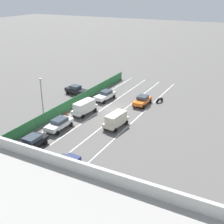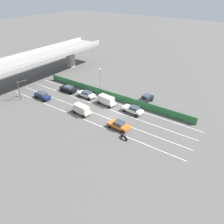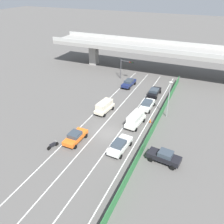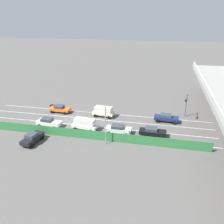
% 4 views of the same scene
% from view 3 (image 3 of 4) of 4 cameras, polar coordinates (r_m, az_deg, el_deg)
% --- Properties ---
extents(ground_plane, '(300.00, 300.00, 0.00)m').
position_cam_3_polar(ground_plane, '(37.03, -1.07, -5.22)').
color(ground_plane, '#565451').
extents(lane_line_left_edge, '(0.14, 45.68, 0.01)m').
position_cam_3_polar(lane_line_left_edge, '(42.54, -4.27, -0.26)').
color(lane_line_left_edge, silver).
rests_on(lane_line_left_edge, ground).
extents(lane_line_mid_left, '(0.14, 45.68, 0.01)m').
position_cam_3_polar(lane_line_mid_left, '(41.29, -0.29, -1.17)').
color(lane_line_mid_left, silver).
rests_on(lane_line_mid_left, ground).
extents(lane_line_mid_right, '(0.14, 45.68, 0.01)m').
position_cam_3_polar(lane_line_mid_right, '(40.26, 3.93, -2.13)').
color(lane_line_mid_right, silver).
rests_on(lane_line_mid_right, ground).
extents(lane_line_right_edge, '(0.14, 45.68, 0.01)m').
position_cam_3_polar(lane_line_right_edge, '(39.47, 8.34, -3.12)').
color(lane_line_right_edge, silver).
rests_on(lane_line_right_edge, ground).
extents(elevated_overpass, '(56.28, 8.63, 7.50)m').
position_cam_3_polar(elevated_overpass, '(60.55, 11.17, 14.56)').
color(elevated_overpass, gray).
rests_on(elevated_overpass, ground).
extents(green_fence, '(0.10, 41.78, 1.67)m').
position_cam_3_polar(green_fence, '(38.73, 10.70, -2.59)').
color(green_fence, '#2D753D').
rests_on(green_fence, ground).
extents(car_sedan_black, '(2.10, 4.68, 1.59)m').
position_cam_3_polar(car_sedan_black, '(49.25, 10.26, 4.87)').
color(car_sedan_black, black).
rests_on(car_sedan_black, ground).
extents(car_sedan_white, '(2.32, 4.82, 1.65)m').
position_cam_3_polar(car_sedan_white, '(33.14, 1.96, -8.08)').
color(car_sedan_white, white).
rests_on(car_sedan_white, ground).
extents(car_sedan_navy, '(2.18, 4.80, 1.59)m').
position_cam_3_polar(car_sedan_navy, '(52.99, 4.12, 7.12)').
color(car_sedan_navy, navy).
rests_on(car_sedan_navy, ground).
extents(car_hatchback_white, '(2.10, 4.59, 1.59)m').
position_cam_3_polar(car_hatchback_white, '(43.94, 8.59, 1.84)').
color(car_hatchback_white, silver).
rests_on(car_hatchback_white, ground).
extents(car_taxi_orange, '(2.10, 4.45, 1.62)m').
position_cam_3_polar(car_taxi_orange, '(35.20, -8.94, -5.96)').
color(car_taxi_orange, orange).
rests_on(car_taxi_orange, ground).
extents(car_van_cream, '(2.39, 4.54, 2.09)m').
position_cam_3_polar(car_van_cream, '(42.18, -1.88, 1.39)').
color(car_van_cream, beige).
rests_on(car_van_cream, ground).
extents(car_van_white, '(2.42, 4.81, 2.14)m').
position_cam_3_polar(car_van_white, '(38.55, 5.73, -1.67)').
color(car_van_white, silver).
rests_on(car_van_white, ground).
extents(motorcycle, '(0.82, 1.88, 0.93)m').
position_cam_3_polar(motorcycle, '(34.89, -14.26, -7.85)').
color(motorcycle, black).
rests_on(motorcycle, ground).
extents(parked_sedan_dark, '(4.53, 2.38, 1.74)m').
position_cam_3_polar(parked_sedan_dark, '(31.96, 12.64, -10.52)').
color(parked_sedan_dark, black).
rests_on(parked_sedan_dark, ground).
extents(traffic_light, '(3.34, 0.80, 4.85)m').
position_cam_3_polar(traffic_light, '(56.03, 3.26, 11.24)').
color(traffic_light, '#47474C').
rests_on(traffic_light, ground).
extents(street_lamp, '(0.60, 0.36, 6.64)m').
position_cam_3_polar(street_lamp, '(40.64, 13.73, 3.89)').
color(street_lamp, gray).
rests_on(street_lamp, ground).
extents(traffic_cone, '(0.47, 0.47, 0.69)m').
position_cam_3_polar(traffic_cone, '(40.11, 9.34, -2.10)').
color(traffic_cone, orange).
rests_on(traffic_cone, ground).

